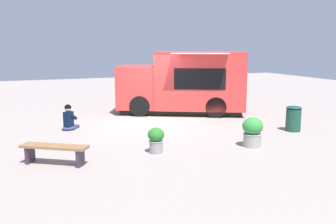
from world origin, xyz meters
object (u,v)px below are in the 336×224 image
(food_truck, at_px, (185,84))
(trash_bin, at_px, (293,118))
(planter_flowering_near, at_px, (156,139))
(planter_flowering_far, at_px, (253,131))
(plaza_bench, at_px, (54,150))
(person_customer, at_px, (69,119))

(food_truck, height_order, trash_bin, food_truck)
(planter_flowering_near, height_order, planter_flowering_far, planter_flowering_far)
(plaza_bench, height_order, trash_bin, trash_bin)
(plaza_bench, xyz_separation_m, trash_bin, (-7.85, -0.75, 0.07))
(trash_bin, bearing_deg, planter_flowering_far, 25.53)
(person_customer, bearing_deg, trash_bin, 156.56)
(person_customer, height_order, planter_flowering_near, person_customer)
(planter_flowering_near, bearing_deg, planter_flowering_far, 171.08)
(food_truck, xyz_separation_m, trash_bin, (-2.02, 4.49, -0.80))
(planter_flowering_near, relative_size, plaza_bench, 0.43)
(plaza_bench, distance_m, trash_bin, 7.88)
(food_truck, relative_size, plaza_bench, 3.49)
(planter_flowering_far, bearing_deg, plaza_bench, -4.33)
(food_truck, bearing_deg, trash_bin, 114.21)
(person_customer, distance_m, plaza_bench, 3.89)
(food_truck, bearing_deg, planter_flowering_far, 85.80)
(food_truck, relative_size, planter_flowering_near, 8.12)
(person_customer, relative_size, plaza_bench, 0.55)
(food_truck, xyz_separation_m, plaza_bench, (5.83, 5.24, -0.87))
(food_truck, height_order, plaza_bench, food_truck)
(trash_bin, bearing_deg, planter_flowering_near, 7.93)
(trash_bin, bearing_deg, food_truck, -65.79)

